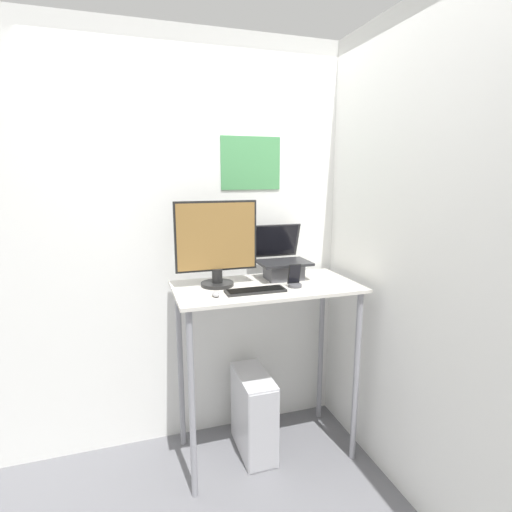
{
  "coord_description": "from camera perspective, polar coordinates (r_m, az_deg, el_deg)",
  "views": [
    {
      "loc": [
        -0.76,
        -1.87,
        1.74
      ],
      "look_at": [
        -0.07,
        0.28,
        1.29
      ],
      "focal_mm": 28.0,
      "sensor_mm": 36.0,
      "label": 1
    }
  ],
  "objects": [
    {
      "name": "mouse",
      "position": [
        2.16,
        -5.77,
        -5.44
      ],
      "size": [
        0.04,
        0.06,
        0.03
      ],
      "color": "#99999E",
      "rests_on": "desk"
    },
    {
      "name": "computer_tower",
      "position": [
        2.72,
        -0.34,
        -21.52
      ],
      "size": [
        0.19,
        0.42,
        0.53
      ],
      "color": "silver",
      "rests_on": "ground_plane"
    },
    {
      "name": "cell_phone",
      "position": [
        2.34,
        5.54,
        -3.49
      ],
      "size": [
        0.08,
        0.08,
        0.14
      ],
      "color": "#4C4C51",
      "rests_on": "desk"
    },
    {
      "name": "monitor",
      "position": [
        2.32,
        -5.66,
        1.46
      ],
      "size": [
        0.48,
        0.19,
        0.5
      ],
      "color": "black",
      "rests_on": "desk"
    },
    {
      "name": "wall_back",
      "position": [
        2.67,
        -1.08,
        1.83
      ],
      "size": [
        6.0,
        0.06,
        2.6
      ],
      "color": "white",
      "rests_on": "ground_plane"
    },
    {
      "name": "keyboard",
      "position": [
        2.23,
        -0.08,
        -4.96
      ],
      "size": [
        0.34,
        0.11,
        0.02
      ],
      "color": "black",
      "rests_on": "desk"
    },
    {
      "name": "ground_plane",
      "position": [
        2.67,
        3.65,
        -29.38
      ],
      "size": [
        12.0,
        12.0,
        0.0
      ],
      "primitive_type": "plane",
      "color": "slate"
    },
    {
      "name": "laptop",
      "position": [
        2.51,
        3.8,
        -1.21
      ],
      "size": [
        0.32,
        0.3,
        0.33
      ],
      "color": "#4C4C51",
      "rests_on": "desk"
    },
    {
      "name": "wall_side_right",
      "position": [
        2.38,
        18.32,
        0.04
      ],
      "size": [
        0.05,
        6.0,
        2.6
      ],
      "color": "white",
      "rests_on": "ground_plane"
    },
    {
      "name": "desk",
      "position": [
        2.43,
        1.48,
        -8.25
      ],
      "size": [
        1.09,
        0.56,
        1.11
      ],
      "color": "beige",
      "rests_on": "ground_plane"
    }
  ]
}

